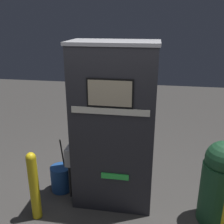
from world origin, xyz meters
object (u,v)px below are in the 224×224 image
Objects in this scene: safety_bollard at (34,184)px; squeegee_bucket at (61,178)px; trash_bin at (220,182)px; gas_pump at (114,128)px.

safety_bollard is 0.66m from squeegee_bucket.
trash_bin reaches higher than squeegee_bucket.
gas_pump is at bearing 29.57° from safety_bollard.
safety_bollard is at bearing -150.43° from gas_pump.
squeegee_bucket is at bearing 174.15° from gas_pump.
safety_bollard is 0.85× the size of trash_bin.
gas_pump is at bearing -5.85° from squeegee_bucket.
gas_pump is 1.42m from trash_bin.
safety_bollard is at bearing -171.77° from trash_bin.
safety_bollard is 2.22m from trash_bin.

